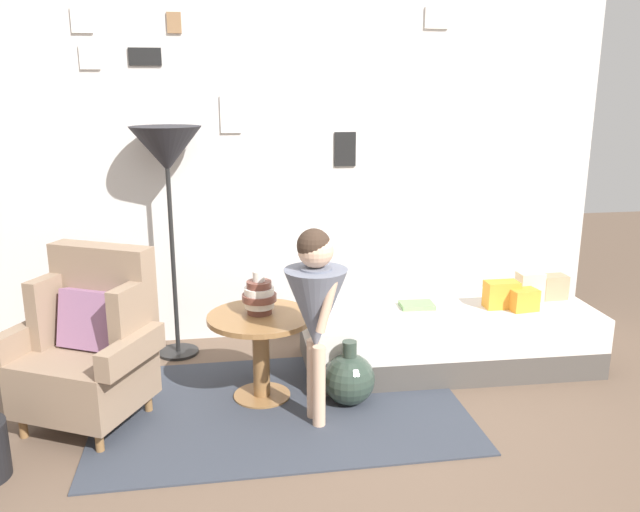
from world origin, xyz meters
TOP-DOWN VIEW (x-y plane):
  - ground_plane at (0.00, 0.00)m, footprint 12.00×12.00m
  - gallery_wall at (-0.00, 1.95)m, footprint 4.80×0.12m
  - rug at (-0.11, 0.74)m, footprint 2.10×1.37m
  - armchair at (-1.16, 0.78)m, footprint 0.90×0.82m
  - daybed at (1.05, 1.19)m, footprint 1.92×0.85m
  - pillow_head at (1.82, 1.25)m, footprint 0.18×0.12m
  - pillow_mid at (1.65, 1.25)m, footprint 0.17×0.12m
  - pillow_back at (1.51, 1.05)m, footprint 0.19×0.14m
  - pillow_extra at (1.39, 1.13)m, footprint 0.22×0.12m
  - side_table at (-0.21, 0.89)m, footprint 0.62×0.62m
  - vase_striped at (-0.21, 0.92)m, footprint 0.20×0.20m
  - floor_lamp at (-0.75, 1.64)m, footprint 0.47×0.47m
  - person_child at (0.06, 0.54)m, footprint 0.34×0.34m
  - book_on_daybed at (0.84, 1.22)m, footprint 0.23×0.17m
  - demijohn_near at (0.29, 0.73)m, footprint 0.31×0.31m

SIDE VIEW (x-z plane):
  - ground_plane at x=0.00m, z-range 0.00..0.00m
  - rug at x=-0.11m, z-range 0.00..0.01m
  - demijohn_near at x=0.29m, z-range -0.04..0.35m
  - daybed at x=1.05m, z-range 0.00..0.40m
  - side_table at x=-0.21m, z-range 0.12..0.65m
  - book_on_daybed at x=0.84m, z-range 0.40..0.43m
  - armchair at x=-1.16m, z-range -0.05..0.92m
  - pillow_back at x=1.51m, z-range 0.40..0.54m
  - pillow_head at x=1.82m, z-range 0.40..0.57m
  - pillow_extra at x=1.39m, z-range 0.40..0.58m
  - pillow_mid at x=1.65m, z-range 0.40..0.59m
  - vase_striped at x=-0.21m, z-range 0.50..0.76m
  - person_child at x=0.06m, z-range 0.15..1.26m
  - gallery_wall at x=0.00m, z-range 0.00..2.60m
  - floor_lamp at x=-0.75m, z-range 0.59..2.16m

